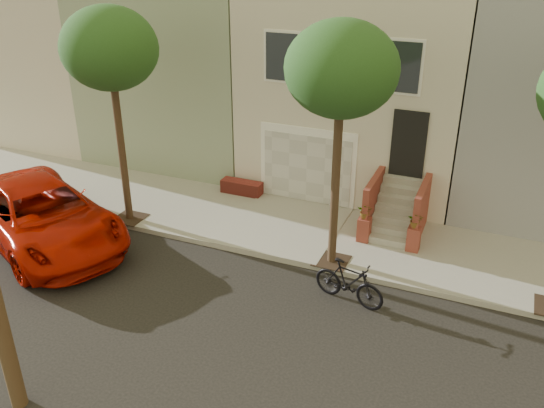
% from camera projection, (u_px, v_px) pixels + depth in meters
% --- Properties ---
extents(ground, '(90.00, 90.00, 0.00)m').
position_uv_depth(ground, '(234.00, 343.00, 12.64)').
color(ground, black).
rests_on(ground, ground).
extents(sidewalk, '(40.00, 3.70, 0.15)m').
position_uv_depth(sidewalk, '(314.00, 232.00, 17.04)').
color(sidewalk, gray).
rests_on(sidewalk, ground).
extents(house_row, '(33.10, 11.70, 7.00)m').
position_uv_depth(house_row, '(371.00, 71.00, 20.34)').
color(house_row, beige).
rests_on(house_row, sidewalk).
extents(tree_left, '(2.70, 2.57, 6.30)m').
position_uv_depth(tree_left, '(110.00, 50.00, 15.51)').
color(tree_left, '#2D2116').
rests_on(tree_left, sidewalk).
extents(tree_mid, '(2.70, 2.57, 6.30)m').
position_uv_depth(tree_mid, '(341.00, 71.00, 13.24)').
color(tree_mid, '#2D2116').
rests_on(tree_mid, sidewalk).
extents(pickup_truck, '(6.95, 5.30, 1.75)m').
position_uv_depth(pickup_truck, '(42.00, 215.00, 16.30)').
color(pickup_truck, '#AC0F00').
rests_on(pickup_truck, ground).
extents(motorcycle, '(1.91, 0.92, 1.11)m').
position_uv_depth(motorcycle, '(349.00, 282.00, 13.79)').
color(motorcycle, black).
rests_on(motorcycle, ground).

